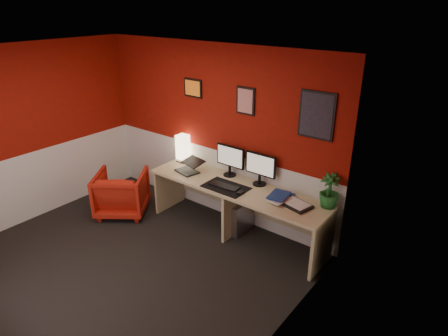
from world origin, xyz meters
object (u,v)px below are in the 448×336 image
Objects in this scene: zen_tray at (296,205)px; armchair at (122,193)px; potted_plant at (329,191)px; laptop at (187,165)px; monitor_left at (230,156)px; desk at (236,210)px; monitor_right at (260,164)px; shoji_lamp at (183,149)px; pc_tower at (240,216)px.

zen_tray reaches higher than armchair.
potted_plant is (0.30, 0.22, 0.20)m from zen_tray.
monitor_left reaches higher than laptop.
desk is 4.48× the size of monitor_right.
desk is at bearing -132.10° from monitor_right.
shoji_lamp is 1.37m from monitor_right.
monitor_right is 0.98m from potted_plant.
laptop is 0.78× the size of potted_plant.
shoji_lamp is 1.13m from armchair.
zen_tray reaches higher than desk.
laptop is 0.57× the size of monitor_left.
monitor_left is (0.87, 0.02, 0.09)m from shoji_lamp.
laptop is 0.73× the size of pc_tower.
desk is 0.75m from monitor_left.
laptop is 0.45× the size of armchair.
zen_tray is at bearing 14.00° from laptop.
pc_tower is at bearing -24.90° from monitor_left.
potted_plant reaches higher than desk.
monitor_right is 1.38× the size of potted_plant.
desk is 1.30m from shoji_lamp.
shoji_lamp is 1.14× the size of zen_tray.
monitor_right is at bearing 30.23° from pc_tower.
pc_tower is at bearing 22.52° from laptop.
laptop is at bearing -177.91° from zen_tray.
pc_tower is at bearing -5.34° from shoji_lamp.
potted_plant is at bearing 159.26° from armchair.
monitor_left is 1.38× the size of potted_plant.
monitor_right is at bearing 166.66° from armchair.
monitor_right is at bearing 0.50° from monitor_left.
monitor_right is 0.79× the size of armchair.
pc_tower is at bearing -148.03° from monitor_right.
monitor_right is 2.19m from armchair.
potted_plant reaches higher than shoji_lamp.
armchair is at bearing -161.43° from desk.
laptop is 1.05m from pc_tower.
monitor_left is 1.47m from potted_plant.
shoji_lamp is 0.89× the size of pc_tower.
shoji_lamp reaches higher than pc_tower.
potted_plant is at bearing 19.80° from laptop.
potted_plant is 3.07m from armchair.
pc_tower is (-0.21, -0.13, -0.80)m from monitor_right.
monitor_left is at bearing 140.51° from desk.
desk is at bearing -179.44° from zen_tray.
monitor_right reaches higher than desk.
armchair is (-0.88, -0.52, -0.51)m from laptop.
desk is at bearing 15.63° from laptop.
monitor_left is 0.79× the size of armchair.
pc_tower is (-0.00, 0.10, -0.14)m from desk.
zen_tray is 1.03m from pc_tower.
potted_plant is (1.47, -0.00, -0.08)m from monitor_left.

